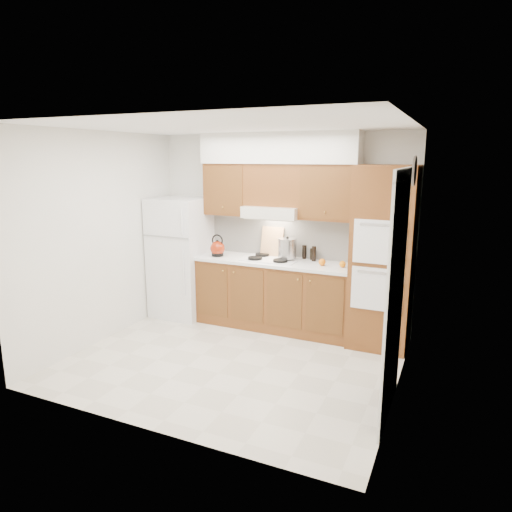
{
  "coord_description": "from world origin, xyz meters",
  "views": [
    {
      "loc": [
        2.23,
        -4.32,
        2.29
      ],
      "look_at": [
        0.1,
        0.45,
        1.15
      ],
      "focal_mm": 32.0,
      "sensor_mm": 36.0,
      "label": 1
    }
  ],
  "objects": [
    {
      "name": "condiment_b",
      "position": [
        0.36,
        1.45,
        1.03
      ],
      "size": [
        0.07,
        0.07,
        0.18
      ],
      "primitive_type": "cylinder",
      "rotation": [
        0.0,
        0.0,
        -0.3
      ],
      "color": "black",
      "rests_on": "countertop"
    },
    {
      "name": "fridge",
      "position": [
        -1.41,
        1.14,
        0.86
      ],
      "size": [
        0.75,
        0.72,
        1.72
      ],
      "primitive_type": "cube",
      "color": "white",
      "rests_on": "floor"
    },
    {
      "name": "wall_clock",
      "position": [
        1.79,
        0.55,
        2.15
      ],
      "size": [
        0.02,
        0.3,
        0.3
      ],
      "primitive_type": "cylinder",
      "rotation": [
        0.0,
        1.57,
        0.0
      ],
      "color": "#3F3833",
      "rests_on": "wall_right"
    },
    {
      "name": "stock_pot",
      "position": [
        0.18,
        1.27,
        1.1
      ],
      "size": [
        0.3,
        0.3,
        0.25
      ],
      "primitive_type": "cylinder",
      "rotation": [
        0.0,
        0.0,
        0.29
      ],
      "color": "#AAAAAE",
      "rests_on": "cooktop"
    },
    {
      "name": "orange_near",
      "position": [
        0.96,
        1.16,
        0.98
      ],
      "size": [
        0.09,
        0.09,
        0.08
      ],
      "primitive_type": "sphere",
      "rotation": [
        0.0,
        0.0,
        0.09
      ],
      "color": "orange",
      "rests_on": "countertop"
    },
    {
      "name": "orange_far",
      "position": [
        0.7,
        1.15,
        0.98
      ],
      "size": [
        0.1,
        0.1,
        0.09
      ],
      "primitive_type": "sphere",
      "rotation": [
        0.0,
        0.0,
        -0.12
      ],
      "color": "orange",
      "rests_on": "countertop"
    },
    {
      "name": "ceiling",
      "position": [
        0.0,
        0.0,
        2.6
      ],
      "size": [
        3.6,
        3.6,
        0.0
      ],
      "primitive_type": "plane",
      "color": "white",
      "rests_on": "wall_back"
    },
    {
      "name": "upper_cab_left",
      "position": [
        -0.71,
        1.33,
        1.85
      ],
      "size": [
        0.63,
        0.33,
        0.7
      ],
      "primitive_type": "cube",
      "color": "brown",
      "rests_on": "wall_back"
    },
    {
      "name": "kettle",
      "position": [
        -0.78,
        1.1,
        1.05
      ],
      "size": [
        0.23,
        0.23,
        0.2
      ],
      "primitive_type": "sphere",
      "rotation": [
        0.0,
        0.0,
        0.16
      ],
      "color": "maroon",
      "rests_on": "countertop"
    },
    {
      "name": "floor",
      "position": [
        0.0,
        0.0,
        0.0
      ],
      "size": [
        3.6,
        3.6,
        0.0
      ],
      "primitive_type": "plane",
      "color": "beige",
      "rests_on": "ground"
    },
    {
      "name": "wall_back",
      "position": [
        0.0,
        1.5,
        1.3
      ],
      "size": [
        3.6,
        0.02,
        2.6
      ],
      "primitive_type": "cube",
      "color": "white",
      "rests_on": "floor"
    },
    {
      "name": "range_hood",
      "position": [
        -0.02,
        1.27,
        1.57
      ],
      "size": [
        0.75,
        0.45,
        0.15
      ],
      "primitive_type": "cube",
      "color": "silver",
      "rests_on": "wall_back"
    },
    {
      "name": "backsplash",
      "position": [
        0.02,
        1.49,
        1.22
      ],
      "size": [
        2.11,
        0.03,
        0.56
      ],
      "primitive_type": "cube",
      "color": "white",
      "rests_on": "countertop"
    },
    {
      "name": "condiment_c",
      "position": [
        0.48,
        1.42,
        1.02
      ],
      "size": [
        0.06,
        0.06,
        0.16
      ],
      "primitive_type": "cylinder",
      "rotation": [
        0.0,
        0.0,
        0.14
      ],
      "color": "black",
      "rests_on": "countertop"
    },
    {
      "name": "doorway",
      "position": [
        1.79,
        -0.35,
        1.05
      ],
      "size": [
        0.02,
        0.9,
        2.1
      ],
      "primitive_type": "cube",
      "color": "black",
      "rests_on": "floor"
    },
    {
      "name": "upper_cab_over_hood",
      "position": [
        -0.02,
        1.33,
        1.92
      ],
      "size": [
        0.75,
        0.33,
        0.55
      ],
      "primitive_type": "cube",
      "color": "brown",
      "rests_on": "range_hood"
    },
    {
      "name": "countertop",
      "position": [
        0.03,
        1.19,
        0.92
      ],
      "size": [
        2.13,
        0.62,
        0.04
      ],
      "primitive_type": "cube",
      "color": "white",
      "rests_on": "base_cabinets"
    },
    {
      "name": "wall_right",
      "position": [
        1.8,
        0.0,
        1.3
      ],
      "size": [
        0.02,
        3.0,
        2.6
      ],
      "primitive_type": "cube",
      "color": "white",
      "rests_on": "floor"
    },
    {
      "name": "oven_cabinet",
      "position": [
        1.44,
        1.18,
        1.1
      ],
      "size": [
        0.7,
        0.65,
        2.2
      ],
      "primitive_type": "cube",
      "color": "brown",
      "rests_on": "floor"
    },
    {
      "name": "cutting_board",
      "position": [
        -0.09,
        1.41,
        1.14
      ],
      "size": [
        0.32,
        0.11,
        0.42
      ],
      "primitive_type": "cube",
      "rotation": [
        -0.21,
        0.0,
        -0.02
      ],
      "color": "tan",
      "rests_on": "countertop"
    },
    {
      "name": "upper_cab_right",
      "position": [
        0.72,
        1.33,
        1.85
      ],
      "size": [
        0.73,
        0.33,
        0.7
      ],
      "primitive_type": "cube",
      "color": "brown",
      "rests_on": "wall_back"
    },
    {
      "name": "cooktop",
      "position": [
        -0.02,
        1.21,
        0.95
      ],
      "size": [
        0.74,
        0.5,
        0.01
      ],
      "primitive_type": "cube",
      "color": "white",
      "rests_on": "countertop"
    },
    {
      "name": "soffit",
      "position": [
        0.03,
        1.32,
        2.4
      ],
      "size": [
        2.13,
        0.36,
        0.4
      ],
      "primitive_type": "cube",
      "color": "silver",
      "rests_on": "wall_back"
    },
    {
      "name": "condiment_a",
      "position": [
        0.53,
        1.35,
        1.04
      ],
      "size": [
        0.06,
        0.06,
        0.2
      ],
      "primitive_type": "cylinder",
      "rotation": [
        0.0,
        0.0,
        -0.03
      ],
      "color": "black",
      "rests_on": "countertop"
    },
    {
      "name": "base_cabinets",
      "position": [
        0.02,
        1.2,
        0.45
      ],
      "size": [
        2.11,
        0.6,
        0.9
      ],
      "primitive_type": "cube",
      "color": "brown",
      "rests_on": "floor"
    },
    {
      "name": "wall_left",
      "position": [
        -1.8,
        0.0,
        1.3
      ],
      "size": [
        0.02,
        3.0,
        2.6
      ],
      "primitive_type": "cube",
      "color": "white",
      "rests_on": "floor"
    }
  ]
}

